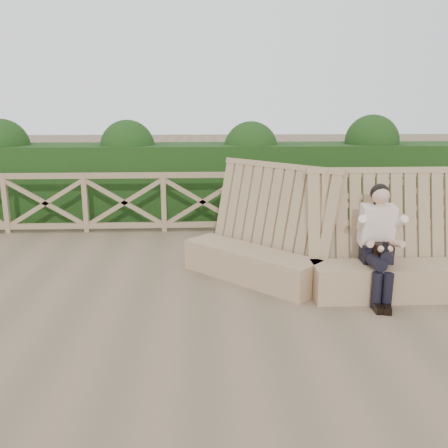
{
  "coord_description": "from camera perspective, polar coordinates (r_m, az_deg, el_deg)",
  "views": [
    {
      "loc": [
        0.01,
        -5.53,
        2.38
      ],
      "look_at": [
        0.27,
        0.4,
        0.9
      ],
      "focal_mm": 40.0,
      "sensor_mm": 36.0,
      "label": 1
    }
  ],
  "objects": [
    {
      "name": "ground",
      "position": [
        6.02,
        -2.41,
        -9.3
      ],
      "size": [
        60.0,
        60.0,
        0.0
      ],
      "primitive_type": "plane",
      "color": "brown",
      "rests_on": "ground"
    },
    {
      "name": "bench",
      "position": [
        6.62,
        10.88,
        -3.76
      ],
      "size": [
        3.58,
        1.99,
        1.56
      ],
      "rotation": [
        0.0,
        0.0,
        -0.36
      ],
      "color": "#9F805B",
      "rests_on": "ground"
    },
    {
      "name": "woman",
      "position": [
        6.33,
        17.27,
        -1.62
      ],
      "size": [
        0.42,
        0.87,
        1.4
      ],
      "rotation": [
        0.0,
        0.0,
        -0.05
      ],
      "color": "black",
      "rests_on": "ground"
    },
    {
      "name": "guardrail",
      "position": [
        9.21,
        -2.49,
        2.56
      ],
      "size": [
        10.1,
        0.09,
        1.1
      ],
      "color": "#8F6F53",
      "rests_on": "ground"
    },
    {
      "name": "hedge",
      "position": [
        10.36,
        -2.5,
        4.95
      ],
      "size": [
        12.0,
        1.2,
        1.5
      ],
      "primitive_type": "cube",
      "color": "black",
      "rests_on": "ground"
    }
  ]
}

